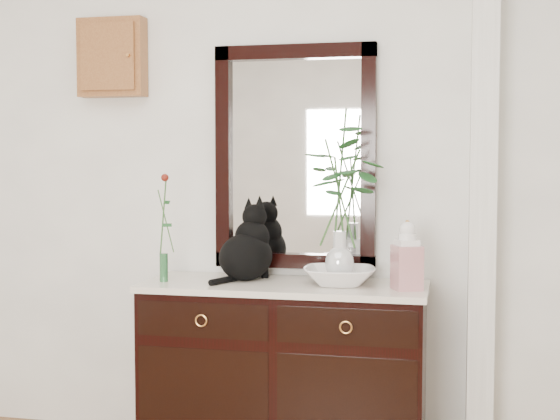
% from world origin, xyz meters
% --- Properties ---
extents(wall_back, '(3.60, 0.04, 2.70)m').
position_xyz_m(wall_back, '(0.00, 1.98, 1.35)').
color(wall_back, white).
rests_on(wall_back, ground).
extents(pilaster, '(0.12, 0.20, 2.70)m').
position_xyz_m(pilaster, '(1.00, 1.90, 1.35)').
color(pilaster, white).
rests_on(pilaster, ground).
extents(sideboard, '(1.33, 0.52, 0.82)m').
position_xyz_m(sideboard, '(0.10, 1.73, 0.47)').
color(sideboard, black).
rests_on(sideboard, ground).
extents(wall_mirror, '(0.80, 0.06, 1.10)m').
position_xyz_m(wall_mirror, '(0.10, 1.97, 1.44)').
color(wall_mirror, black).
rests_on(wall_mirror, wall_back).
extents(key_cabinet, '(0.35, 0.10, 0.40)m').
position_xyz_m(key_cabinet, '(-0.85, 1.94, 1.95)').
color(key_cabinet, brown).
rests_on(key_cabinet, wall_back).
extents(cat, '(0.36, 0.40, 0.37)m').
position_xyz_m(cat, '(-0.10, 1.79, 1.04)').
color(cat, black).
rests_on(cat, sideboard).
extents(lotus_bowl, '(0.37, 0.37, 0.08)m').
position_xyz_m(lotus_bowl, '(0.36, 1.73, 0.89)').
color(lotus_bowl, white).
rests_on(lotus_bowl, sideboard).
extents(vase_branches, '(0.42, 0.42, 0.80)m').
position_xyz_m(vase_branches, '(0.36, 1.73, 1.27)').
color(vase_branches, silver).
rests_on(vase_branches, lotus_bowl).
extents(bud_vase_rose, '(0.06, 0.06, 0.52)m').
position_xyz_m(bud_vase_rose, '(-0.47, 1.65, 1.11)').
color(bud_vase_rose, '#295E34').
rests_on(bud_vase_rose, sideboard).
extents(ginger_jar, '(0.15, 0.15, 0.31)m').
position_xyz_m(ginger_jar, '(0.67, 1.67, 1.01)').
color(ginger_jar, silver).
rests_on(ginger_jar, sideboard).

